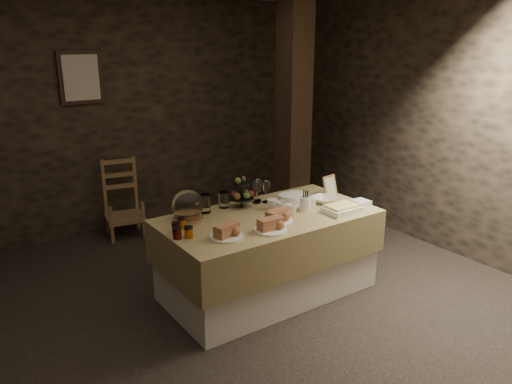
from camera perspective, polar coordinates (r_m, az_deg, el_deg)
ground_plane at (r=4.06m, az=-4.67°, el=-14.97°), size 5.50×5.00×0.01m
room_shell at (r=3.48m, az=-5.30°, el=7.31°), size 5.52×5.02×2.60m
buffet_table at (r=4.33m, az=1.40°, el=-6.47°), size 1.83×0.97×0.72m
chair at (r=5.81m, az=-15.07°, el=-1.11°), size 0.46×0.45×0.67m
timber_column at (r=5.76m, az=4.30°, el=8.69°), size 0.30×0.30×2.60m
framed_picture at (r=5.68m, az=-19.40°, el=12.23°), size 0.45×0.04×0.55m
plate_stack_a at (r=4.44m, az=3.79°, el=-0.93°), size 0.19×0.19×0.10m
plate_stack_b at (r=4.53m, az=4.58°, el=-0.66°), size 0.20×0.20×0.08m
cutlery_holder at (r=4.32m, az=5.66°, el=-1.38°), size 0.10×0.10×0.12m
cup_a at (r=4.24m, az=3.12°, el=-1.80°), size 0.17×0.17×0.10m
cup_b at (r=4.21m, az=4.06°, el=-2.02°), size 0.12×0.12×0.09m
mug_c at (r=4.33m, az=1.85°, el=-1.44°), size 0.09×0.09×0.09m
mug_d at (r=4.39m, az=6.26°, el=-1.30°), size 0.08×0.08×0.09m
bowl at (r=4.56m, az=7.66°, el=-0.86°), size 0.25×0.25×0.05m
cake_dome at (r=4.13m, az=-7.82°, el=-1.71°), size 0.26×0.26×0.26m
fruit_stand at (r=4.37m, az=-1.58°, el=-0.21°), size 0.22×0.22×0.31m
bread_platter_left at (r=3.75m, az=-3.39°, el=-4.63°), size 0.26×0.26×0.11m
bread_platter_center at (r=3.87m, az=1.66°, el=-3.90°), size 0.26×0.26×0.11m
bread_platter_right at (r=4.05m, az=2.42°, el=-2.92°), size 0.26×0.26×0.11m
jam_jars at (r=3.84m, az=-8.58°, el=-4.29°), size 0.18×0.26×0.07m
tart_dish at (r=4.32m, az=9.74°, el=-1.91°), size 0.30×0.22×0.07m
square_dish at (r=4.55m, az=11.89°, el=-1.21°), size 0.14×0.14×0.04m
menu_frame at (r=4.73m, az=8.47°, el=0.57°), size 0.18×0.10×0.22m
storage_jar_a at (r=4.27m, az=-5.88°, el=-1.32°), size 0.10×0.10×0.16m
storage_jar_b at (r=4.39m, az=-3.72°, el=-0.89°), size 0.09×0.09×0.14m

